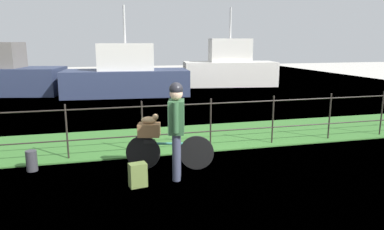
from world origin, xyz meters
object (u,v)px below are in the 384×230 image
(wooden_crate, at_px, (149,130))
(mooring_bollard, at_px, (32,161))
(bicycle_main, at_px, (169,152))
(moored_boat_near, at_px, (126,76))
(moored_boat_mid, at_px, (230,68))
(backpack_on_paving, at_px, (138,175))
(terrier_dog, at_px, (150,119))
(cyclist_person, at_px, (176,122))

(wooden_crate, relative_size, mooring_bollard, 1.01)
(wooden_crate, height_order, mooring_bollard, wooden_crate)
(bicycle_main, bearing_deg, wooden_crate, 165.03)
(moored_boat_near, distance_m, moored_boat_mid, 6.06)
(mooring_bollard, bearing_deg, moored_boat_mid, 54.49)
(mooring_bollard, bearing_deg, wooden_crate, -12.03)
(bicycle_main, xyz_separation_m, backpack_on_paving, (-0.64, -0.67, -0.14))
(bicycle_main, xyz_separation_m, terrier_dog, (-0.32, 0.09, 0.61))
(wooden_crate, relative_size, moored_boat_near, 0.07)
(terrier_dog, relative_size, backpack_on_paving, 0.81)
(cyclist_person, bearing_deg, moored_boat_mid, 65.76)
(bicycle_main, xyz_separation_m, moored_boat_near, (-0.07, 9.64, 0.50))
(bicycle_main, distance_m, backpack_on_paving, 0.94)
(wooden_crate, relative_size, moored_boat_mid, 0.08)
(terrier_dog, bearing_deg, mooring_bollard, 167.94)
(moored_boat_near, bearing_deg, bicycle_main, -89.58)
(bicycle_main, xyz_separation_m, wooden_crate, (-0.35, 0.09, 0.42))
(wooden_crate, distance_m, backpack_on_paving, 0.99)
(wooden_crate, height_order, cyclist_person, cyclist_person)
(mooring_bollard, bearing_deg, backpack_on_paving, -33.70)
(cyclist_person, xyz_separation_m, moored_boat_mid, (5.54, 12.30, -0.07))
(wooden_crate, xyz_separation_m, moored_boat_near, (0.27, 9.55, 0.08))
(bicycle_main, relative_size, moored_boat_near, 0.29)
(wooden_crate, height_order, moored_boat_near, moored_boat_near)
(backpack_on_paving, bearing_deg, bicycle_main, -145.28)
(terrier_dog, bearing_deg, backpack_on_paving, -113.22)
(moored_boat_near, bearing_deg, cyclist_person, -89.33)
(cyclist_person, bearing_deg, mooring_bollard, 157.84)
(wooden_crate, xyz_separation_m, backpack_on_paving, (-0.30, -0.76, -0.56))
(mooring_bollard, bearing_deg, moored_boat_near, 75.28)
(wooden_crate, distance_m, cyclist_person, 0.73)
(terrier_dog, relative_size, mooring_bollard, 0.84)
(wooden_crate, relative_size, backpack_on_paving, 0.98)
(cyclist_person, height_order, backpack_on_paving, cyclist_person)
(cyclist_person, distance_m, moored_boat_mid, 13.48)
(backpack_on_paving, relative_size, moored_boat_near, 0.07)
(wooden_crate, xyz_separation_m, terrier_dog, (0.02, -0.01, 0.19))
(backpack_on_paving, bearing_deg, wooden_crate, -122.80)
(mooring_bollard, height_order, moored_boat_mid, moored_boat_mid)
(backpack_on_paving, xyz_separation_m, moored_boat_mid, (6.23, 12.49, 0.73))
(wooden_crate, height_order, moored_boat_mid, moored_boat_mid)
(wooden_crate, bearing_deg, mooring_bollard, 167.97)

